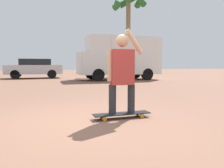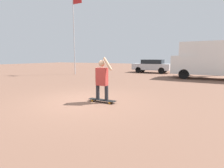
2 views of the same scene
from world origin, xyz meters
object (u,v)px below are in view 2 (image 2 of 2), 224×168
object	(u,v)px
skateboard	(102,100)
camper_van	(211,59)
flagpole	(74,31)
person_skateboarder	(102,78)
parked_car_silver	(152,66)

from	to	relation	value
skateboard	camper_van	bearing A→B (deg)	69.52
skateboard	flagpole	bearing A→B (deg)	134.22
skateboard	person_skateboarder	xyz separation A→B (m)	(-0.00, 0.00, 0.86)
skateboard	person_skateboarder	distance (m)	0.86
flagpole	person_skateboarder	bearing A→B (deg)	-45.78
skateboard	camper_van	world-z (taller)	camper_van
parked_car_silver	flagpole	world-z (taller)	flagpole
camper_van	parked_car_silver	world-z (taller)	camper_van
parked_car_silver	flagpole	bearing A→B (deg)	-139.65
skateboard	person_skateboarder	bearing A→B (deg)	180.00
person_skateboarder	camper_van	bearing A→B (deg)	69.51
skateboard	parked_car_silver	xyz separation A→B (m)	(-1.81, 13.75, 0.69)
skateboard	flagpole	xyz separation A→B (m)	(-8.15, 8.37, 4.18)
person_skateboarder	parked_car_silver	bearing A→B (deg)	97.50
skateboard	parked_car_silver	distance (m)	13.89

